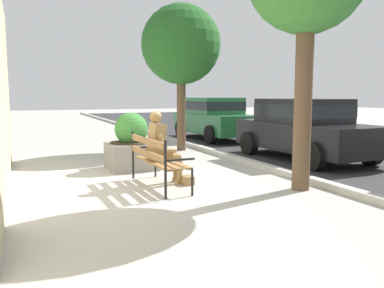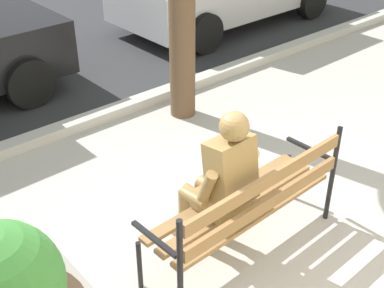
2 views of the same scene
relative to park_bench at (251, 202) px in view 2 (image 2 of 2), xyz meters
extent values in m
plane|color=#ADA8A0|center=(-0.16, -0.11, -0.54)|extent=(80.00, 80.00, 0.00)
cube|color=#B2AFA8|center=(-0.16, 2.79, -0.48)|extent=(60.00, 0.20, 0.12)
cube|color=olive|center=(0.00, -0.07, -0.09)|extent=(1.70, 0.18, 0.04)
cube|color=olive|center=(0.00, 0.11, -0.09)|extent=(1.70, 0.18, 0.04)
cube|color=olive|center=(-0.01, 0.29, -0.09)|extent=(1.70, 0.18, 0.04)
cube|color=olive|center=(0.01, -0.16, 0.08)|extent=(1.70, 0.10, 0.11)
cube|color=olive|center=(0.01, -0.16, 0.30)|extent=(1.70, 0.10, 0.11)
cylinder|color=black|center=(-0.89, 0.28, -0.32)|extent=(0.04, 0.04, 0.45)
cylinder|color=black|center=(-0.87, -0.19, -0.07)|extent=(0.04, 0.04, 0.95)
cube|color=black|center=(-0.88, 0.08, 0.08)|extent=(0.05, 0.48, 0.03)
cylinder|color=black|center=(0.87, 0.34, -0.32)|extent=(0.04, 0.04, 0.45)
cylinder|color=black|center=(0.89, -0.13, -0.07)|extent=(0.04, 0.04, 0.95)
cube|color=black|center=(0.88, 0.14, 0.08)|extent=(0.05, 0.48, 0.03)
cube|color=olive|center=(-0.17, 0.17, 0.02)|extent=(0.35, 0.33, 0.16)
cube|color=olive|center=(-0.17, 0.07, 0.34)|extent=(0.37, 0.30, 0.55)
sphere|color=olive|center=(-0.17, 0.06, 0.72)|extent=(0.22, 0.22, 0.22)
cylinder|color=olive|center=(-0.39, 0.08, 0.29)|extent=(0.10, 0.18, 0.29)
cylinder|color=olive|center=(-0.40, 0.22, 0.12)|extent=(0.09, 0.27, 0.10)
cylinder|color=olive|center=(0.05, 0.10, 0.29)|extent=(0.10, 0.18, 0.29)
cylinder|color=olive|center=(0.06, 0.24, 0.12)|extent=(0.09, 0.27, 0.10)
cylinder|color=olive|center=(-0.27, 0.31, -0.02)|extent=(0.14, 0.37, 0.14)
cylinder|color=olive|center=(-0.27, 0.49, -0.29)|extent=(0.11, 0.11, 0.50)
cube|color=olive|center=(-0.27, 0.55, -0.51)|extent=(0.12, 0.24, 0.07)
cylinder|color=olive|center=(-0.09, 0.31, -0.02)|extent=(0.14, 0.37, 0.14)
cylinder|color=olive|center=(-0.09, 0.49, -0.29)|extent=(0.11, 0.11, 0.50)
cube|color=olive|center=(-0.09, 0.55, -0.51)|extent=(0.12, 0.24, 0.07)
cube|color=olive|center=(0.03, 0.60, -0.46)|extent=(0.29, 0.19, 0.16)
cylinder|color=black|center=(-0.15, 3.68, -0.22)|extent=(0.64, 0.23, 0.64)
cylinder|color=black|center=(5.38, 3.68, -0.22)|extent=(0.64, 0.23, 0.64)
cylinder|color=black|center=(2.68, 5.34, -0.22)|extent=(0.64, 0.23, 0.64)
cylinder|color=black|center=(2.71, 3.64, -0.22)|extent=(0.64, 0.23, 0.64)
camera|label=1|loc=(6.87, -2.21, 1.11)|focal=37.82mm
camera|label=2|loc=(-2.47, -2.21, 2.54)|focal=49.24mm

